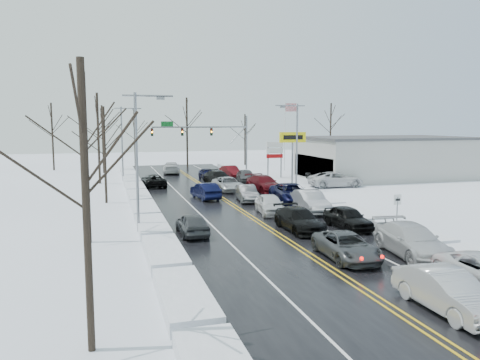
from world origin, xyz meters
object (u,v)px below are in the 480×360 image
object	(u,v)px
tires_plus_sign	(293,141)
flagpole	(286,131)
oncoming_car_0	(205,199)
traffic_signal_mast	(211,134)
dealership_building	(384,157)

from	to	relation	value
tires_plus_sign	flagpole	xyz separation A→B (m)	(4.67, 14.01, 0.93)
tires_plus_sign	oncoming_car_0	size ratio (longest dim) A/B	1.30
traffic_signal_mast	flagpole	xyz separation A→B (m)	(11.72, 2.01, 0.45)
traffic_signal_mast	tires_plus_sign	bearing A→B (deg)	-59.54
tires_plus_sign	oncoming_car_0	distance (m)	15.41
tires_plus_sign	oncoming_car_0	xyz separation A→B (m)	(-12.07, -8.18, -4.99)
traffic_signal_mast	dealership_building	xyz separation A→B (m)	(20.53, -9.99, -2.82)
dealership_building	tires_plus_sign	bearing A→B (deg)	-171.53
flagpole	oncoming_car_0	size ratio (longest dim) A/B	2.16
traffic_signal_mast	oncoming_car_0	distance (m)	21.50
flagpole	tires_plus_sign	bearing A→B (deg)	-108.44
tires_plus_sign	dealership_building	distance (m)	13.82
oncoming_car_0	flagpole	bearing A→B (deg)	-134.68
flagpole	dealership_building	xyz separation A→B (m)	(8.80, -12.00, -3.27)
dealership_building	oncoming_car_0	world-z (taller)	dealership_building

